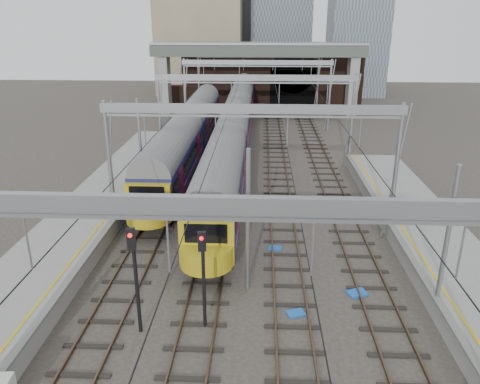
{
  "coord_description": "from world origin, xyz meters",
  "views": [
    {
      "loc": [
        0.53,
        -17.55,
        12.31
      ],
      "look_at": [
        -0.68,
        8.86,
        2.4
      ],
      "focal_mm": 35.0,
      "sensor_mm": 36.0,
      "label": 1
    }
  ],
  "objects_px": {
    "train_main": "(239,111)",
    "train_second": "(189,133)",
    "signal_near_left": "(135,268)",
    "signal_near_centre": "(203,268)"
  },
  "relations": [
    {
      "from": "train_main",
      "to": "train_second",
      "type": "distance_m",
      "value": 11.59
    },
    {
      "from": "train_second",
      "to": "train_main",
      "type": "bearing_deg",
      "value": 69.8
    },
    {
      "from": "train_main",
      "to": "train_second",
      "type": "height_order",
      "value": "train_second"
    },
    {
      "from": "train_main",
      "to": "train_second",
      "type": "xyz_separation_m",
      "value": [
        -4.0,
        -10.87,
        0.01
      ]
    },
    {
      "from": "train_second",
      "to": "signal_near_centre",
      "type": "relative_size",
      "value": 7.13
    },
    {
      "from": "train_main",
      "to": "signal_near_centre",
      "type": "height_order",
      "value": "train_main"
    },
    {
      "from": "train_main",
      "to": "signal_near_centre",
      "type": "bearing_deg",
      "value": -89.53
    },
    {
      "from": "train_main",
      "to": "signal_near_left",
      "type": "xyz_separation_m",
      "value": [
        -2.36,
        -35.94,
        0.57
      ]
    },
    {
      "from": "train_main",
      "to": "signal_near_left",
      "type": "bearing_deg",
      "value": -93.76
    },
    {
      "from": "signal_near_left",
      "to": "signal_near_centre",
      "type": "height_order",
      "value": "signal_near_left"
    }
  ]
}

